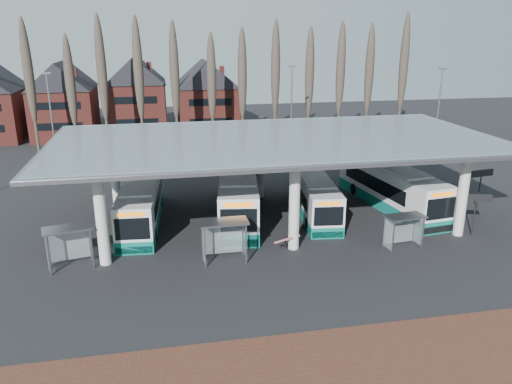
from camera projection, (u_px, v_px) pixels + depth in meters
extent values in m
plane|color=black|center=(304.00, 265.00, 30.72)|extent=(140.00, 140.00, 0.00)
cylinder|color=silver|center=(101.00, 218.00, 29.94)|extent=(0.70, 0.70, 6.00)
cylinder|color=silver|center=(115.00, 170.00, 40.21)|extent=(0.70, 0.70, 6.00)
cylinder|color=silver|center=(294.00, 205.00, 32.13)|extent=(0.70, 0.70, 6.00)
cylinder|color=silver|center=(260.00, 163.00, 42.40)|extent=(0.70, 0.70, 6.00)
cylinder|color=silver|center=(463.00, 194.00, 34.32)|extent=(0.70, 0.70, 6.00)
cylinder|color=silver|center=(392.00, 157.00, 44.59)|extent=(0.70, 0.70, 6.00)
cube|color=gray|center=(275.00, 139.00, 36.26)|extent=(32.00, 16.00, 0.12)
cube|color=silver|center=(276.00, 138.00, 36.24)|extent=(31.50, 15.50, 0.04)
cone|color=#473D33|center=(31.00, 92.00, 55.28)|extent=(0.36, 0.36, 14.50)
ellipsoid|color=#473D33|center=(29.00, 76.00, 54.74)|extent=(1.10, 1.10, 11.02)
cone|color=#473D33|center=(69.00, 91.00, 56.01)|extent=(0.36, 0.36, 14.50)
ellipsoid|color=#473D33|center=(67.00, 75.00, 55.47)|extent=(1.10, 1.10, 11.02)
cone|color=#473D33|center=(106.00, 91.00, 56.74)|extent=(0.36, 0.36, 14.50)
ellipsoid|color=#473D33|center=(104.00, 75.00, 56.20)|extent=(1.10, 1.10, 11.02)
cone|color=#473D33|center=(142.00, 90.00, 57.47)|extent=(0.36, 0.36, 14.50)
ellipsoid|color=#473D33|center=(141.00, 74.00, 56.93)|extent=(1.10, 1.10, 11.02)
cone|color=#473D33|center=(177.00, 89.00, 58.20)|extent=(0.36, 0.36, 14.50)
ellipsoid|color=#473D33|center=(176.00, 74.00, 57.66)|extent=(1.10, 1.10, 11.02)
cone|color=#473D33|center=(211.00, 88.00, 58.93)|extent=(0.36, 0.36, 14.50)
ellipsoid|color=#473D33|center=(210.00, 73.00, 58.39)|extent=(1.10, 1.10, 11.02)
cone|color=#473D33|center=(244.00, 88.00, 59.66)|extent=(0.36, 0.36, 14.50)
ellipsoid|color=#473D33|center=(244.00, 73.00, 59.12)|extent=(1.10, 1.10, 11.02)
cone|color=#473D33|center=(277.00, 87.00, 60.39)|extent=(0.36, 0.36, 14.50)
ellipsoid|color=#473D33|center=(277.00, 72.00, 59.85)|extent=(1.10, 1.10, 11.02)
cone|color=#473D33|center=(308.00, 86.00, 61.12)|extent=(0.36, 0.36, 14.50)
ellipsoid|color=#473D33|center=(309.00, 72.00, 60.58)|extent=(1.10, 1.10, 11.02)
cone|color=#473D33|center=(339.00, 86.00, 61.85)|extent=(0.36, 0.36, 14.50)
ellipsoid|color=#473D33|center=(340.00, 71.00, 61.31)|extent=(1.10, 1.10, 11.02)
cone|color=#473D33|center=(370.00, 85.00, 62.58)|extent=(0.36, 0.36, 14.50)
ellipsoid|color=#473D33|center=(371.00, 71.00, 62.04)|extent=(1.10, 1.10, 11.02)
cone|color=#473D33|center=(399.00, 84.00, 63.31)|extent=(0.36, 0.36, 14.50)
ellipsoid|color=#473D33|center=(400.00, 70.00, 62.77)|extent=(1.10, 1.10, 11.02)
cube|color=maroon|center=(66.00, 111.00, 66.98)|extent=(8.00, 10.00, 7.00)
pyramid|color=black|center=(59.00, 57.00, 64.82)|extent=(8.30, 10.30, 3.50)
cube|color=maroon|center=(138.00, 109.00, 68.71)|extent=(8.00, 10.00, 7.00)
pyramid|color=black|center=(134.00, 56.00, 66.55)|extent=(8.30, 10.30, 3.50)
cube|color=maroon|center=(207.00, 107.00, 70.45)|extent=(8.00, 10.00, 7.00)
pyramid|color=black|center=(205.00, 56.00, 68.29)|extent=(8.30, 10.30, 3.50)
cylinder|color=slate|center=(53.00, 129.00, 46.43)|extent=(0.16, 0.16, 10.00)
cube|color=slate|center=(46.00, 73.00, 44.86)|extent=(0.80, 0.15, 0.15)
cylinder|color=slate|center=(291.00, 114.00, 54.55)|extent=(0.16, 0.16, 10.00)
cube|color=slate|center=(292.00, 67.00, 52.98)|extent=(0.80, 0.15, 0.15)
cylinder|color=slate|center=(437.00, 119.00, 51.50)|extent=(0.16, 0.16, 10.00)
cube|color=slate|center=(443.00, 69.00, 49.93)|extent=(0.80, 0.15, 0.15)
cube|color=white|center=(141.00, 200.00, 36.99)|extent=(3.31, 11.83, 2.73)
cube|color=#0E6A5D|center=(142.00, 217.00, 37.40)|extent=(3.33, 11.85, 0.88)
cube|color=white|center=(140.00, 182.00, 36.56)|extent=(2.73, 7.15, 0.18)
cube|color=black|center=(142.00, 197.00, 37.42)|extent=(3.11, 8.57, 1.07)
cube|color=black|center=(132.00, 229.00, 31.48)|extent=(2.18, 0.21, 1.46)
cube|color=black|center=(148.00, 177.00, 42.46)|extent=(2.11, 0.21, 1.17)
cube|color=orange|center=(131.00, 215.00, 31.18)|extent=(1.74, 0.17, 0.29)
cube|color=black|center=(134.00, 250.00, 31.94)|extent=(2.36, 0.25, 0.49)
cylinder|color=black|center=(120.00, 236.00, 33.76)|extent=(0.34, 0.95, 0.93)
cylinder|color=black|center=(154.00, 235.00, 34.02)|extent=(0.34, 0.95, 0.93)
cylinder|color=black|center=(132.00, 202.00, 40.47)|extent=(0.34, 0.95, 0.93)
cylinder|color=black|center=(160.00, 201.00, 40.73)|extent=(0.34, 0.95, 0.93)
cube|color=white|center=(238.00, 191.00, 38.50)|extent=(4.65, 13.13, 3.00)
cube|color=#0E6A5D|center=(238.00, 209.00, 38.95)|extent=(4.68, 13.15, 0.96)
cube|color=white|center=(238.00, 172.00, 38.03)|extent=(3.60, 8.00, 0.19)
cube|color=black|center=(238.00, 188.00, 38.98)|extent=(4.15, 9.57, 1.18)
cube|color=black|center=(239.00, 220.00, 32.40)|extent=(2.39, 0.43, 1.61)
cube|color=black|center=(238.00, 168.00, 44.56)|extent=(2.31, 0.42, 1.29)
cube|color=orange|center=(239.00, 205.00, 32.07)|extent=(1.90, 0.34, 0.32)
cube|color=black|center=(239.00, 243.00, 32.90)|extent=(2.58, 0.48, 0.54)
cylinder|color=black|center=(221.00, 228.00, 35.02)|extent=(0.45, 1.06, 1.03)
cylinder|color=black|center=(256.00, 228.00, 35.12)|extent=(0.45, 1.06, 1.03)
cylinder|color=black|center=(223.00, 194.00, 42.46)|extent=(0.45, 1.06, 1.03)
cylinder|color=black|center=(252.00, 193.00, 42.55)|extent=(0.45, 1.06, 1.03)
cube|color=white|center=(314.00, 192.00, 39.13)|extent=(3.54, 11.09, 2.54)
cube|color=#0E6A5D|center=(313.00, 207.00, 39.51)|extent=(3.56, 11.11, 0.82)
cube|color=white|center=(314.00, 176.00, 38.73)|extent=(2.81, 6.73, 0.16)
cube|color=black|center=(313.00, 190.00, 39.54)|extent=(3.23, 8.06, 1.00)
cube|color=black|center=(329.00, 216.00, 33.97)|extent=(2.03, 0.29, 1.36)
cube|color=black|center=(302.00, 173.00, 44.26)|extent=(1.96, 0.28, 1.09)
cube|color=orange|center=(329.00, 204.00, 33.69)|extent=(1.62, 0.23, 0.27)
cube|color=black|center=(328.00, 235.00, 34.40)|extent=(2.19, 0.32, 0.45)
cylinder|color=black|center=(308.00, 223.00, 36.15)|extent=(0.35, 0.89, 0.87)
cylinder|color=black|center=(336.00, 222.00, 36.31)|extent=(0.35, 0.89, 0.87)
cylinder|color=black|center=(294.00, 195.00, 42.44)|extent=(0.35, 0.89, 0.87)
cylinder|color=black|center=(318.00, 194.00, 42.60)|extent=(0.35, 0.89, 0.87)
cube|color=white|center=(391.00, 185.00, 40.35)|extent=(4.22, 12.69, 2.91)
cube|color=#0E6A5D|center=(389.00, 201.00, 40.78)|extent=(4.25, 12.71, 0.93)
cube|color=white|center=(392.00, 167.00, 39.89)|extent=(3.32, 7.72, 0.19)
cube|color=black|center=(387.00, 182.00, 40.79)|extent=(3.82, 9.24, 1.14)
cube|color=black|center=(441.00, 209.00, 34.74)|extent=(2.32, 0.36, 1.56)
cube|color=black|center=(353.00, 165.00, 45.92)|extent=(2.24, 0.35, 1.25)
cube|color=orange|center=(442.00, 194.00, 34.42)|extent=(1.84, 0.29, 0.31)
cube|color=black|center=(438.00, 229.00, 35.22)|extent=(2.50, 0.40, 0.52)
cylinder|color=black|center=(405.00, 219.00, 36.85)|extent=(0.42, 1.03, 1.00)
cylinder|color=black|center=(432.00, 215.00, 37.58)|extent=(0.42, 1.03, 1.00)
cylinder|color=black|center=(355.00, 189.00, 43.69)|extent=(0.42, 1.03, 1.00)
cylinder|color=black|center=(378.00, 187.00, 44.41)|extent=(0.42, 1.03, 1.00)
cube|color=gray|center=(48.00, 256.00, 28.96)|extent=(0.10, 0.10, 2.52)
cube|color=gray|center=(92.00, 249.00, 29.89)|extent=(0.10, 0.10, 2.52)
cube|color=gray|center=(48.00, 249.00, 29.93)|extent=(0.10, 0.10, 2.52)
cube|color=gray|center=(90.00, 242.00, 30.86)|extent=(0.10, 0.10, 2.52)
cube|color=gray|center=(67.00, 229.00, 29.51)|extent=(3.07, 2.00, 0.10)
cube|color=silver|center=(69.00, 244.00, 30.42)|extent=(2.37, 0.57, 2.02)
cube|color=silver|center=(47.00, 252.00, 29.41)|extent=(0.28, 1.09, 2.02)
cube|color=silver|center=(91.00, 245.00, 30.38)|extent=(0.28, 1.09, 2.02)
cube|color=gray|center=(205.00, 248.00, 29.92)|extent=(0.08, 0.08, 2.61)
cube|color=gray|center=(246.00, 244.00, 30.41)|extent=(0.08, 0.08, 2.61)
cube|color=gray|center=(203.00, 240.00, 30.99)|extent=(0.08, 0.08, 2.61)
cube|color=gray|center=(243.00, 237.00, 31.48)|extent=(0.08, 0.08, 2.61)
cube|color=gray|center=(224.00, 222.00, 30.28)|extent=(2.94, 1.50, 0.10)
cube|color=silver|center=(223.00, 238.00, 31.27)|extent=(2.51, 0.07, 2.09)
cube|color=silver|center=(203.00, 243.00, 30.43)|extent=(0.06, 1.15, 2.09)
cube|color=silver|center=(245.00, 240.00, 30.94)|extent=(0.06, 1.15, 2.09)
cube|color=gray|center=(393.00, 238.00, 31.73)|extent=(0.08, 0.08, 2.29)
cube|color=gray|center=(423.00, 234.00, 32.33)|extent=(0.08, 0.08, 2.29)
cube|color=gray|center=(385.00, 232.00, 32.64)|extent=(0.08, 0.08, 2.29)
cube|color=gray|center=(414.00, 229.00, 33.25)|extent=(0.08, 0.08, 2.29)
cube|color=gray|center=(405.00, 216.00, 32.12)|extent=(2.68, 1.53, 0.09)
cube|color=silver|center=(399.00, 230.00, 32.97)|extent=(2.19, 0.26, 1.83)
cube|color=silver|center=(388.00, 235.00, 32.16)|extent=(0.14, 1.00, 1.83)
cube|color=silver|center=(419.00, 231.00, 32.79)|extent=(0.14, 1.00, 1.83)
cylinder|color=black|center=(474.00, 215.00, 34.70)|extent=(0.09, 0.09, 2.98)
cube|color=black|center=(477.00, 198.00, 34.30)|extent=(1.99, 0.71, 0.51)
cylinder|color=black|center=(479.00, 190.00, 39.79)|extent=(0.10, 0.10, 3.22)
cube|color=black|center=(482.00, 173.00, 39.36)|extent=(2.20, 0.46, 0.55)
cube|color=black|center=(285.00, 242.00, 32.75)|extent=(0.08, 0.08, 1.05)
cube|color=red|center=(287.00, 239.00, 32.19)|extent=(1.95, 0.96, 0.10)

